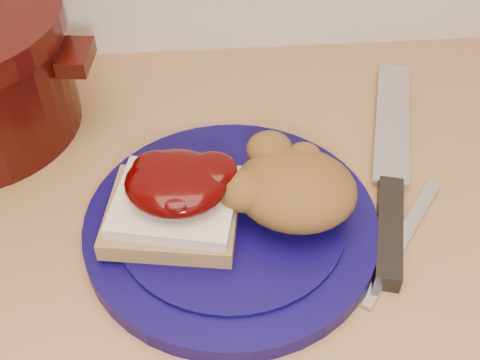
{
  "coord_description": "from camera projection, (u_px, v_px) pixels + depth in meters",
  "views": [
    {
      "loc": [
        0.02,
        1.1,
        1.35
      ],
      "look_at": [
        0.05,
        1.5,
        0.95
      ],
      "focal_mm": 45.0,
      "sensor_mm": 36.0,
      "label": 1
    }
  ],
  "objects": [
    {
      "name": "plate",
      "position": [
        231.0,
        225.0,
        0.57
      ],
      "size": [
        0.34,
        0.34,
        0.02
      ],
      "primitive_type": "cylinder",
      "rotation": [
        0.0,
        0.0,
        -0.27
      ],
      "color": "#090439",
      "rests_on": "wood_countertop"
    },
    {
      "name": "sandwich",
      "position": [
        175.0,
        199.0,
        0.54
      ],
      "size": [
        0.13,
        0.12,
        0.06
      ],
      "rotation": [
        0.0,
        0.0,
        -0.27
      ],
      "color": "olive",
      "rests_on": "plate"
    },
    {
      "name": "stuffing_mound",
      "position": [
        296.0,
        189.0,
        0.55
      ],
      "size": [
        0.14,
        0.12,
        0.06
      ],
      "primitive_type": "ellipsoid",
      "rotation": [
        0.0,
        0.0,
        -0.27
      ],
      "color": "brown",
      "rests_on": "plate"
    },
    {
      "name": "chef_knife",
      "position": [
        390.0,
        196.0,
        0.6
      ],
      "size": [
        0.12,
        0.34,
        0.02
      ],
      "rotation": [
        0.0,
        0.0,
        1.3
      ],
      "color": "black",
      "rests_on": "wood_countertop"
    },
    {
      "name": "butter_knife",
      "position": [
        402.0,
        238.0,
        0.57
      ],
      "size": [
        0.12,
        0.15,
        0.0
      ],
      "primitive_type": "cube",
      "rotation": [
        0.0,
        0.0,
        0.93
      ],
      "color": "silver",
      "rests_on": "wood_countertop"
    }
  ]
}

